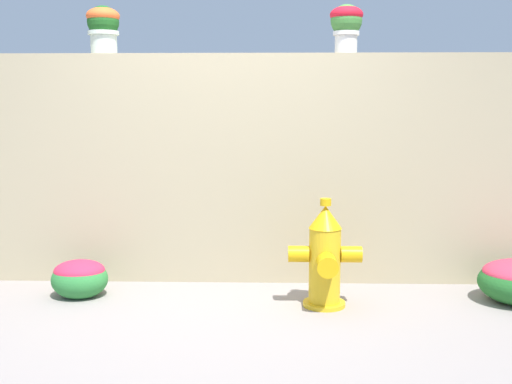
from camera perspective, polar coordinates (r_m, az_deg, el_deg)
ground_plane at (r=4.08m, az=-3.49°, el=-12.36°), size 24.00×24.00×0.00m
stone_wall at (r=5.07m, az=-2.34°, el=2.13°), size 6.44×0.31×1.80m
potted_plant_1 at (r=5.26m, az=-13.62°, el=14.38°), size 0.26×0.26×0.38m
potted_plant_2 at (r=5.07m, az=8.16°, el=14.86°), size 0.26×0.26×0.37m
fire_hydrant at (r=4.45m, az=6.24°, el=-5.98°), size 0.51×0.42×0.77m
flower_bush_left at (r=4.88m, az=-15.63°, el=-7.38°), size 0.41×0.37×0.29m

